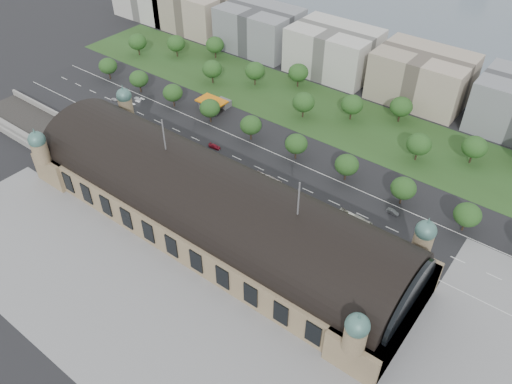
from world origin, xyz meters
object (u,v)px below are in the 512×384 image
Objects in this scene: bus_east at (354,220)px; traffic_car_6 at (395,253)px; traffic_car_4 at (297,192)px; parked_car_0 at (116,126)px; petrol_station at (218,102)px; traffic_car_3 at (215,146)px; parked_car_2 at (134,138)px; parked_car_6 at (213,170)px; parked_car_5 at (202,172)px; traffic_car_0 at (114,99)px; parked_car_1 at (158,150)px; parked_car_4 at (193,160)px; traffic_car_2 at (164,140)px; bus_mid at (268,180)px; traffic_car_5 at (393,212)px; traffic_car_1 at (138,99)px; bus_west at (239,176)px; parked_car_3 at (196,162)px.

traffic_car_6 is at bearing -101.31° from bus_east.
traffic_car_4 is 94.04m from parked_car_0.
traffic_car_3 is (21.55, -27.40, -2.14)m from petrol_station.
parked_car_2 is 1.03× the size of parked_car_6.
parked_car_2 is 43.99m from parked_car_6.
parked_car_5 is at bearing -56.28° from petrol_station.
parked_car_1 reaches higher than traffic_car_0.
parked_car_5 reaches higher than parked_car_4.
traffic_car_2 is 1.16× the size of parked_car_0.
parked_car_4 is at bearing -81.08° from traffic_car_4.
petrol_station reaches higher than parked_car_5.
traffic_car_0 is 79.20m from parked_car_6.
parked_car_2 is (-15.72, 0.00, -0.11)m from parked_car_1.
bus_mid is (100.77, -6.86, 1.06)m from traffic_car_0.
parked_car_5 is at bearing 115.73° from traffic_car_5.
traffic_car_3 is at bearing 102.48° from traffic_car_5.
parked_car_4 is (20.63, -3.29, -0.10)m from traffic_car_2.
traffic_car_0 is 0.72× the size of parked_car_5.
traffic_car_1 is at bearing 86.65° from bus_east.
parked_car_4 reaches higher than traffic_car_4.
traffic_car_1 reaches higher than parked_car_6.
bus_west reaches higher than traffic_car_1.
parked_car_3 is (48.90, 1.61, 0.00)m from parked_car_0.
traffic_car_5 is 116.77m from parked_car_2.
bus_east reaches higher than parked_car_3.
parked_car_4 is 9.78m from parked_car_5.
traffic_car_4 is (67.26, 5.94, -0.11)m from traffic_car_2.
bus_mid is (33.15, -5.93, 0.90)m from traffic_car_3.
petrol_station is 45.91m from parked_car_2.
parked_car_0 is (-93.35, -11.39, 0.13)m from traffic_car_4.
parked_car_2 is (-114.06, -25.01, -0.11)m from traffic_car_5.
traffic_car_4 is 26.38m from bus_east.
parked_car_0 is 0.36× the size of bus_east.
bus_mid reaches higher than parked_car_5.
traffic_car_1 is 150.15m from traffic_car_6.
petrol_station reaches higher than traffic_car_4.
traffic_car_2 is 43.99m from bus_west.
parked_car_2 is 0.87× the size of parked_car_5.
parked_car_0 is at bearing -93.21° from traffic_car_6.
parked_car_6 is at bearing -146.86° from traffic_car_3.
traffic_car_0 is at bearing -133.06° from parked_car_1.
parked_car_1 is at bearing -120.81° from traffic_car_1.
traffic_car_2 is at bearing -135.08° from parked_car_6.
parked_car_6 is 23.84m from bus_mid.
traffic_car_0 is 38.55m from parked_car_2.
bus_west reaches higher than parked_car_3.
traffic_car_2 is at bearing 95.16° from bus_east.
bus_west reaches higher than traffic_car_6.
traffic_car_5 is at bearing 75.38° from parked_car_5.
bus_east is at bearing 155.04° from traffic_car_5.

